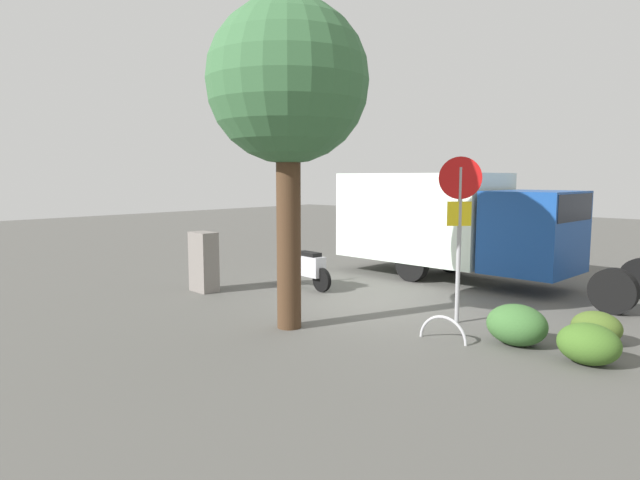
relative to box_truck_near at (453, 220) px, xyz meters
The scene contains 10 objects.
ground_plane 3.96m from the box_truck_near, 93.66° to the left, with size 60.00×60.00×0.00m, color #52514D.
box_truck_near is the anchor object (origin of this frame).
motorcycle 4.09m from the box_truck_near, 58.62° to the left, with size 1.81×0.59×1.20m.
stop_sign 4.44m from the box_truck_near, 119.71° to the left, with size 0.71×0.33×3.03m.
street_tree 6.66m from the box_truck_near, 91.12° to the left, with size 2.78×2.78×5.67m.
utility_cabinet 6.40m from the box_truck_near, 55.62° to the left, with size 0.68×0.42×1.39m, color slate.
bike_rack_hoop 5.84m from the box_truck_near, 117.18° to the left, with size 0.85×0.85×0.05m, color #B7B7BC.
shrub_near_sign 5.82m from the box_truck_near, 142.03° to the left, with size 0.78×0.63×0.53m, color #476123.
shrub_mid_verge 5.79m from the box_truck_near, 128.78° to the left, with size 0.96×0.79×0.66m, color #3A6831.
shrub_by_tree 6.69m from the box_truck_near, 135.39° to the left, with size 0.87×0.71×0.59m, color #3F6623.
Camera 1 is at (-6.67, 9.20, 2.67)m, focal length 30.80 mm.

